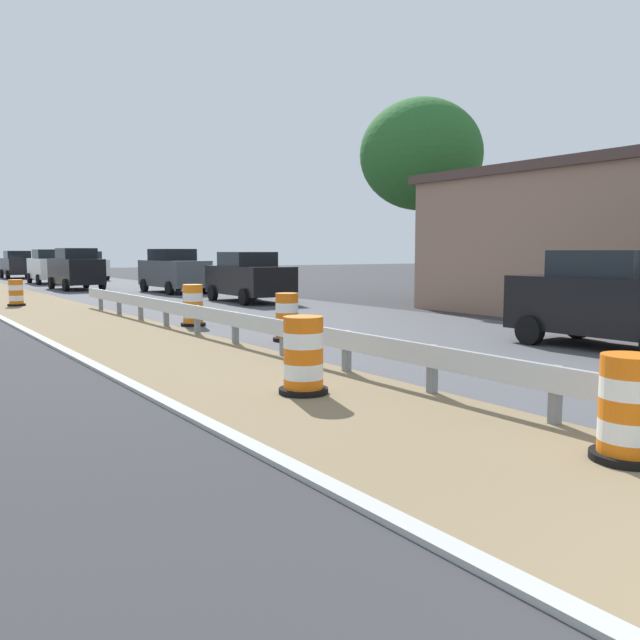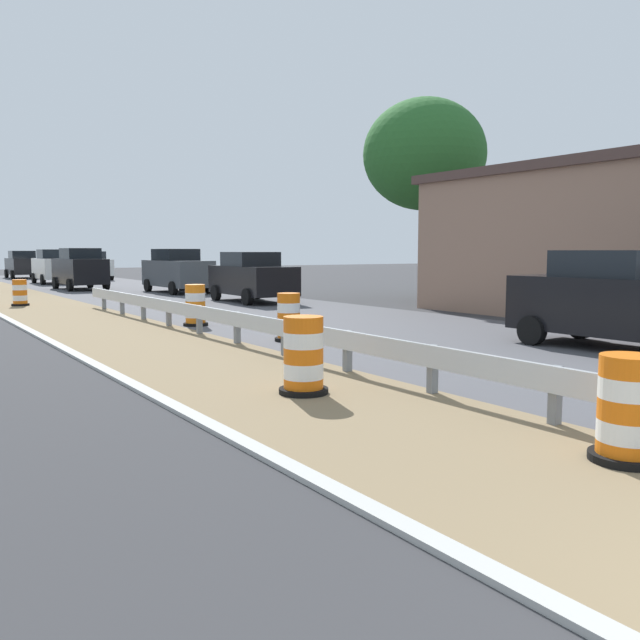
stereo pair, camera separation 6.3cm
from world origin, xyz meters
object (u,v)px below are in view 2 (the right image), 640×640
at_px(traffic_barrel_close, 303,359).
at_px(car_lead_near_lane, 54,267).
at_px(traffic_barrel_farther, 20,294).
at_px(car_lead_far_lane, 80,269).
at_px(traffic_barrel_nearest, 628,414).
at_px(car_trailing_far_lane, 22,265).
at_px(car_distant_a, 177,271).
at_px(car_distant_c, 91,266).
at_px(car_trailing_near_lane, 616,300).
at_px(traffic_barrel_far, 195,307).
at_px(car_mid_far_lane, 252,277).
at_px(traffic_barrel_mid, 289,319).

relative_size(traffic_barrel_close, car_lead_near_lane, 0.26).
distance_m(traffic_barrel_farther, car_lead_far_lane, 10.55).
bearing_deg(traffic_barrel_nearest, car_trailing_far_lane, 86.54).
xyz_separation_m(traffic_barrel_close, car_distant_a, (7.20, 22.96, 0.56)).
bearing_deg(car_distant_c, car_trailing_near_lane, -1.03).
bearing_deg(traffic_barrel_farther, traffic_barrel_far, -74.02).
distance_m(traffic_barrel_close, car_distant_a, 24.06).
distance_m(car_lead_far_lane, car_distant_c, 12.52).
relative_size(traffic_barrel_farther, car_trailing_far_lane, 0.23).
relative_size(traffic_barrel_nearest, car_lead_near_lane, 0.25).
bearing_deg(traffic_barrel_far, traffic_barrel_nearest, -95.17).
bearing_deg(car_lead_far_lane, traffic_barrel_far, 172.86).
height_order(car_lead_near_lane, car_trailing_far_lane, car_lead_near_lane).
distance_m(car_trailing_near_lane, car_trailing_far_lane, 45.86).
distance_m(car_trailing_near_lane, car_mid_far_lane, 15.59).
relative_size(car_lead_near_lane, car_lead_far_lane, 1.00).
height_order(traffic_barrel_mid, car_lead_far_lane, car_lead_far_lane).
xyz_separation_m(car_mid_far_lane, car_distant_a, (-0.26, 7.33, 0.07)).
bearing_deg(traffic_barrel_nearest, car_distant_a, 77.14).
bearing_deg(traffic_barrel_nearest, car_distant_c, 81.54).
height_order(car_mid_far_lane, car_distant_c, car_distant_c).
distance_m(traffic_barrel_nearest, car_trailing_far_lane, 50.20).
distance_m(traffic_barrel_nearest, car_lead_near_lane, 40.39).
relative_size(traffic_barrel_farther, car_mid_far_lane, 0.22).
height_order(car_trailing_near_lane, car_distant_a, car_distant_a).
relative_size(traffic_barrel_nearest, traffic_barrel_mid, 0.96).
bearing_deg(traffic_barrel_close, car_trailing_near_lane, 0.31).
distance_m(car_trailing_near_lane, car_distant_c, 40.19).
bearing_deg(traffic_barrel_mid, car_lead_near_lane, 87.21).
height_order(traffic_barrel_close, car_trailing_near_lane, car_trailing_near_lane).
distance_m(traffic_barrel_farther, car_trailing_near_lane, 20.52).
relative_size(traffic_barrel_farther, car_distant_a, 0.20).
xyz_separation_m(traffic_barrel_mid, car_trailing_far_lane, (1.30, 40.87, 0.53)).
bearing_deg(traffic_barrel_mid, car_trailing_near_lane, -43.91).
bearing_deg(traffic_barrel_farther, car_trailing_far_lane, 80.25).
height_order(car_lead_far_lane, car_distant_a, car_lead_far_lane).
relative_size(car_trailing_near_lane, car_mid_far_lane, 0.95).
distance_m(car_lead_far_lane, car_mid_far_lane, 13.13).
bearing_deg(car_lead_near_lane, car_distant_a, -166.75).
bearing_deg(car_lead_far_lane, traffic_barrel_nearest, 172.84).
relative_size(traffic_barrel_mid, car_lead_near_lane, 0.26).
bearing_deg(car_distant_a, traffic_barrel_farther, -63.71).
bearing_deg(car_distant_c, traffic_barrel_close, -11.89).
bearing_deg(car_distant_c, car_lead_near_lane, -39.30).
relative_size(car_trailing_near_lane, car_trailing_far_lane, 0.99).
xyz_separation_m(traffic_barrel_close, car_trailing_near_lane, (7.72, 0.04, 0.52)).
distance_m(traffic_barrel_far, car_trailing_far_lane, 36.84).
relative_size(traffic_barrel_nearest, car_mid_far_lane, 0.23).
bearing_deg(traffic_barrel_mid, car_distant_a, 76.01).
bearing_deg(car_lead_near_lane, traffic_barrel_farther, 164.44).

